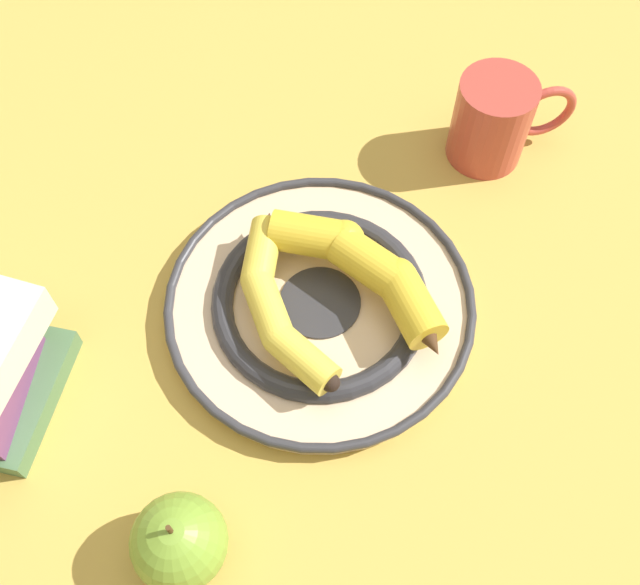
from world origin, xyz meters
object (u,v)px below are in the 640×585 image
object	(u,v)px
decorative_bowl	(320,304)
banana_b	(365,268)
apple	(179,542)
coffee_mug	(495,119)
banana_a	(275,302)

from	to	relation	value
decorative_bowl	banana_b	world-z (taller)	banana_b
decorative_bowl	apple	xyz separation A→B (m)	(0.13, 0.22, 0.02)
coffee_mug	apple	bearing A→B (deg)	-137.05
coffee_mug	banana_a	bearing A→B (deg)	-148.49
apple	banana_b	bearing A→B (deg)	-126.79
banana_b	coffee_mug	world-z (taller)	coffee_mug
banana_a	banana_b	bearing A→B (deg)	92.19
banana_a	apple	world-z (taller)	apple
decorative_bowl	banana_a	distance (m)	0.05
banana_a	apple	size ratio (longest dim) A/B	2.20
coffee_mug	apple	size ratio (longest dim) A/B	1.52
decorative_bowl	banana_a	size ratio (longest dim) A/B	1.52
banana_b	apple	bearing A→B (deg)	97.26
banana_b	coffee_mug	distance (m)	0.23
coffee_mug	decorative_bowl	bearing A→B (deg)	-144.88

